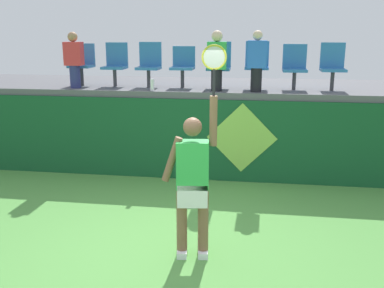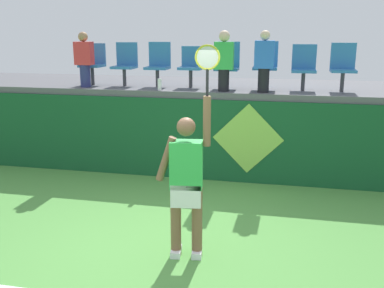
{
  "view_description": "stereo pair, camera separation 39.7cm",
  "coord_description": "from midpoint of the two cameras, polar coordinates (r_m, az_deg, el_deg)",
  "views": [
    {
      "loc": [
        1.06,
        -5.06,
        2.71
      ],
      "look_at": [
        0.17,
        0.98,
        1.13
      ],
      "focal_mm": 41.28,
      "sensor_mm": 36.0,
      "label": 1
    },
    {
      "loc": [
        1.45,
        -4.99,
        2.71
      ],
      "look_at": [
        0.17,
        0.98,
        1.13
      ],
      "focal_mm": 41.28,
      "sensor_mm": 36.0,
      "label": 2
    }
  ],
  "objects": [
    {
      "name": "water_bottle",
      "position": [
        8.22,
        -6.55,
        7.59
      ],
      "size": [
        0.07,
        0.07,
        0.22
      ],
      "primitive_type": "cylinder",
      "color": "white",
      "rests_on": "spectator_platform"
    },
    {
      "name": "stadium_chair_7",
      "position": [
        8.59,
        16.46,
        9.8
      ],
      "size": [
        0.44,
        0.42,
        0.86
      ],
      "color": "#38383D",
      "rests_on": "spectator_platform"
    },
    {
      "name": "court_back_wall",
      "position": [
        8.17,
        -0.72,
        0.63
      ],
      "size": [
        13.93,
        0.2,
        1.51
      ],
      "primitive_type": "cube",
      "color": "#144C28",
      "rests_on": "ground_plane"
    },
    {
      "name": "stadium_chair_0",
      "position": [
        9.26,
        -15.19,
        10.15
      ],
      "size": [
        0.44,
        0.42,
        0.83
      ],
      "color": "#38383D",
      "rests_on": "spectator_platform"
    },
    {
      "name": "spectator_2",
      "position": [
        8.1,
        1.8,
        10.81
      ],
      "size": [
        0.34,
        0.2,
        1.08
      ],
      "color": "black",
      "rests_on": "spectator_platform"
    },
    {
      "name": "stadium_chair_2",
      "position": [
        8.82,
        -6.84,
        10.35
      ],
      "size": [
        0.44,
        0.42,
        0.86
      ],
      "color": "#38383D",
      "rests_on": "spectator_platform"
    },
    {
      "name": "stadium_chair_5",
      "position": [
        8.51,
        7.04,
        10.37
      ],
      "size": [
        0.44,
        0.42,
        0.88
      ],
      "color": "#38383D",
      "rests_on": "spectator_platform"
    },
    {
      "name": "stadium_chair_6",
      "position": [
        8.52,
        11.81,
        9.93
      ],
      "size": [
        0.44,
        0.42,
        0.83
      ],
      "color": "#38383D",
      "rests_on": "spectator_platform"
    },
    {
      "name": "spectator_0",
      "position": [
        8.05,
        6.97,
        10.66
      ],
      "size": [
        0.34,
        0.2,
        1.08
      ],
      "color": "black",
      "rests_on": "spectator_platform"
    },
    {
      "name": "stadium_chair_3",
      "position": [
        8.66,
        -2.51,
        10.21
      ],
      "size": [
        0.44,
        0.42,
        0.78
      ],
      "color": "#38383D",
      "rests_on": "spectator_platform"
    },
    {
      "name": "wall_signage_mount",
      "position": [
        8.2,
        4.91,
        -4.86
      ],
      "size": [
        1.27,
        0.01,
        1.47
      ],
      "color": "#144C28",
      "rests_on": "ground_plane"
    },
    {
      "name": "tennis_player",
      "position": [
        5.26,
        -2.04,
        -4.7
      ],
      "size": [
        0.75,
        0.31,
        2.56
      ],
      "color": "white",
      "rests_on": "ground_plane"
    },
    {
      "name": "ground_plane",
      "position": [
        5.85,
        -5.16,
        -13.19
      ],
      "size": [
        40.0,
        40.0,
        0.0
      ],
      "primitive_type": "plane",
      "color": "#519342"
    },
    {
      "name": "stadium_chair_1",
      "position": [
        9.02,
        -11.12,
        10.26
      ],
      "size": [
        0.44,
        0.42,
        0.85
      ],
      "color": "#38383D",
      "rests_on": "spectator_platform"
    },
    {
      "name": "spectator_1",
      "position": [
        8.89,
        -16.27,
        10.48
      ],
      "size": [
        0.34,
        0.2,
        1.06
      ],
      "color": "navy",
      "rests_on": "spectator_platform"
    },
    {
      "name": "stadium_chair_4",
      "position": [
        8.56,
        2.16,
        10.37
      ],
      "size": [
        0.44,
        0.42,
        0.87
      ],
      "color": "#38383D",
      "rests_on": "spectator_platform"
    },
    {
      "name": "spectator_platform",
      "position": [
        9.25,
        0.51,
        7.4
      ],
      "size": [
        13.93,
        2.63,
        0.12
      ],
      "primitive_type": "cube",
      "color": "#56565B",
      "rests_on": "court_back_wall"
    }
  ]
}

